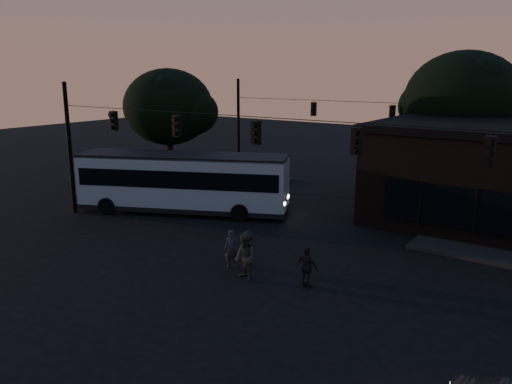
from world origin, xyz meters
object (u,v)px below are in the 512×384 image
Objects in this scene: pedestrian_b at (245,258)px; pedestrian_c at (307,267)px; bus at (183,180)px; pedestrian_a at (232,249)px; pedestrian_d at (248,249)px.

pedestrian_c is at bearing 44.99° from pedestrian_b.
bus is 6.58× the size of pedestrian_b.
pedestrian_b is (1.21, -0.71, 0.11)m from pedestrian_a.
pedestrian_d is (-3.09, 0.46, -0.04)m from pedestrian_c.
pedestrian_b is at bearing 24.79° from pedestrian_c.
bus reaches higher than pedestrian_c.
pedestrian_d is at bearing -2.56° from pedestrian_c.
pedestrian_a is 3.55m from pedestrian_c.
bus is 9.29m from pedestrian_a.
bus is 7.56× the size of pedestrian_c.
pedestrian_b reaches higher than pedestrian_a.
bus is at bearing 171.94° from pedestrian_b.
pedestrian_b is 1.21× the size of pedestrian_d.
pedestrian_c is at bearing -27.77° from pedestrian_a.
pedestrian_a reaches higher than pedestrian_d.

